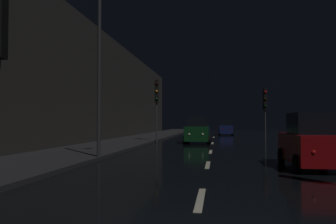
{
  "coord_description": "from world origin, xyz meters",
  "views": [
    {
      "loc": [
        0.36,
        -4.23,
        1.67
      ],
      "look_at": [
        -2.06,
        12.16,
        2.16
      ],
      "focal_mm": 35.51,
      "sensor_mm": 36.0,
      "label": 1
    }
  ],
  "objects": [
    {
      "name": "car_distant_taillights",
      "position": [
        1.48,
        39.0,
        0.91
      ],
      "size": [
        1.82,
        3.94,
        1.99
      ],
      "rotation": [
        0.0,
        0.0,
        1.57
      ],
      "color": "#141E51",
      "rests_on": "ground"
    },
    {
      "name": "ground",
      "position": [
        0.0,
        24.5,
        -0.01
      ],
      "size": [
        26.17,
        84.0,
        0.02
      ],
      "primitive_type": "cube",
      "color": "black"
    },
    {
      "name": "car_approaching_headlights",
      "position": [
        -1.17,
        22.1,
        0.98
      ],
      "size": [
        1.97,
        4.28,
        2.15
      ],
      "rotation": [
        0.0,
        0.0,
        -1.57
      ],
      "color": "#0F3819",
      "rests_on": "ground"
    },
    {
      "name": "traffic_light_far_right",
      "position": [
        4.59,
        26.11,
        3.34
      ],
      "size": [
        0.36,
        0.48,
        4.63
      ],
      "rotation": [
        0.0,
        0.0,
        -1.41
      ],
      "color": "#38383A",
      "rests_on": "ground"
    },
    {
      "name": "lane_centerline",
      "position": [
        0.0,
        16.09,
        0.01
      ],
      "size": [
        0.16,
        31.48,
        0.01
      ],
      "color": "beige",
      "rests_on": "ground"
    },
    {
      "name": "building_facade_left",
      "position": [
        -9.49,
        21.0,
        4.66
      ],
      "size": [
        0.8,
        63.0,
        9.33
      ],
      "primitive_type": "cube",
      "color": "#2D2B28",
      "rests_on": "ground"
    },
    {
      "name": "traffic_light_far_left",
      "position": [
        -4.58,
        22.74,
        3.76
      ],
      "size": [
        0.37,
        0.48,
        5.14
      ],
      "rotation": [
        0.0,
        0.0,
        -1.35
      ],
      "color": "#38383A",
      "rests_on": "ground"
    },
    {
      "name": "streetlamp_overhead",
      "position": [
        -4.34,
        9.76,
        4.97
      ],
      "size": [
        1.7,
        0.44,
        7.55
      ],
      "color": "#2D2D30",
      "rests_on": "ground"
    },
    {
      "name": "sidewalk_left",
      "position": [
        -6.89,
        24.5,
        0.07
      ],
      "size": [
        4.4,
        84.0,
        0.15
      ],
      "primitive_type": "cube",
      "color": "#28282B",
      "rests_on": "ground"
    },
    {
      "name": "car_parked_right_near",
      "position": [
        3.79,
        8.57,
        0.92
      ],
      "size": [
        1.84,
        3.98,
        2.01
      ],
      "rotation": [
        0.0,
        0.0,
        1.57
      ],
      "color": "maroon",
      "rests_on": "ground"
    }
  ]
}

